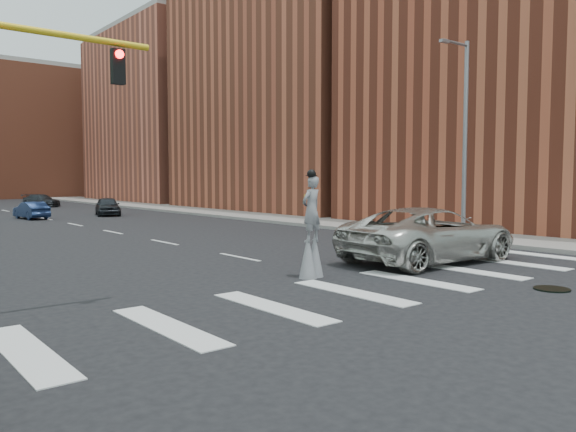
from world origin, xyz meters
The scene contains 12 objects.
ground_plane centered at (0.00, 0.00, 0.00)m, with size 160.00×160.00×0.00m, color black.
sidewalk_right centered at (12.50, 25.00, 0.09)m, with size 5.00×90.00×0.18m, color gray.
manhole centered at (3.00, -2.00, 0.02)m, with size 0.90×0.90×0.04m, color black.
building_near centered at (22.00, 8.00, 11.00)m, with size 16.00×20.00×22.00m, color brown.
building_mid centered at (22.00, 30.00, 12.00)m, with size 16.00×22.00×24.00m, color #9B4A30.
building_far centered at (22.00, 54.00, 10.00)m, with size 16.00×22.00×20.00m, color #BB5D45.
streetlight centered at (10.90, 6.00, 4.90)m, with size 2.05×0.20×9.00m.
stilt_performer centered at (-0.68, 3.27, 1.30)m, with size 0.83×0.58×3.14m.
suv_crossing centered at (4.52, 3.00, 0.94)m, with size 3.12×6.78×1.88m, color beige.
car_near centered at (4.71, 32.85, 0.70)m, with size 1.66×4.11×1.40m, color black.
car_mid centered at (-0.81, 32.60, 0.60)m, with size 1.28×3.66×1.21m, color #15274C.
car_far centered at (4.26, 48.80, 0.61)m, with size 1.72×4.23×1.23m, color black.
Camera 1 is at (-11.37, -8.88, 2.93)m, focal length 35.00 mm.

